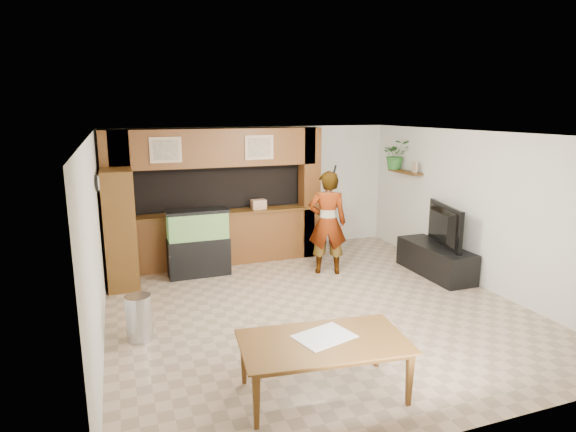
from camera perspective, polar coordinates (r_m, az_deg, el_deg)
name	(u,v)px	position (r m, az deg, el deg)	size (l,w,h in m)	color
floor	(312,304)	(7.54, 2.86, -10.42)	(6.50, 6.50, 0.00)	tan
ceiling	(314,134)	(6.96, 3.10, 9.71)	(6.50, 6.50, 0.00)	white
wall_back	(253,189)	(10.16, -4.16, 3.18)	(6.00, 6.00, 0.00)	beige
wall_left	(96,241)	(6.61, -21.78, -2.73)	(6.50, 6.50, 0.00)	beige
wall_right	(476,209)	(8.73, 21.44, 0.82)	(6.50, 6.50, 0.00)	beige
partition	(214,196)	(9.35, -8.74, 2.34)	(4.20, 0.99, 2.60)	brown
wall_clock	(97,183)	(7.48, -21.70, 3.65)	(0.05, 0.25, 0.25)	black
wall_shelf	(405,172)	(10.11, 13.71, 5.10)	(0.25, 0.90, 0.04)	brown
pantry_cabinet	(120,229)	(8.47, -19.29, -1.47)	(0.50, 0.81, 1.99)	brown
trash_can	(139,318)	(6.63, -17.24, -11.47)	(0.33, 0.33, 0.61)	#B2B2B7
aquarium	(198,244)	(8.77, -10.57, -3.23)	(1.09, 0.41, 1.21)	black
tv_stand	(435,260)	(9.16, 17.08, -4.99)	(0.60, 1.63, 0.54)	black
television	(438,225)	(8.99, 17.34, -1.06)	(1.30, 0.17, 0.75)	black
photo_frame	(415,167)	(9.82, 14.80, 5.58)	(0.03, 0.16, 0.21)	tan
potted_plant	(396,155)	(10.33, 12.68, 7.11)	(0.55, 0.47, 0.61)	#2A6528
person	(327,223)	(8.70, 4.69, -0.80)	(0.69, 0.45, 1.89)	#A18358
microphone	(335,169)	(8.41, 5.58, 5.54)	(0.04, 0.04, 0.16)	black
dining_table	(324,369)	(5.24, 4.33, -17.66)	(1.73, 0.96, 0.61)	brown
newspaper_a	(324,336)	(5.20, 4.31, -14.04)	(0.59, 0.43, 0.01)	silver
counter_box	(259,204)	(9.40, -3.51, 1.39)	(0.28, 0.18, 0.18)	tan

